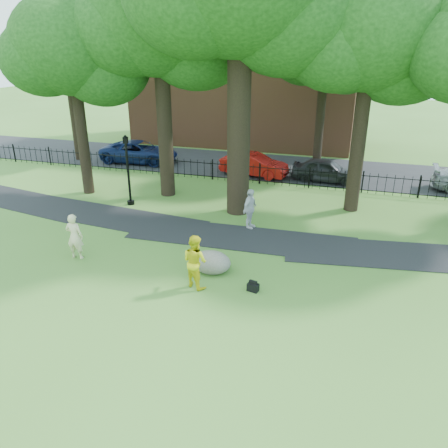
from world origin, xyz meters
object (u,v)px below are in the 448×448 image
(boulder, at_px, (211,261))
(red_sedan, at_px, (254,165))
(woman, at_px, (75,236))
(man, at_px, (195,261))
(lamppost, at_px, (128,171))

(boulder, height_order, red_sedan, red_sedan)
(woman, bearing_deg, man, 167.19)
(man, distance_m, red_sedan, 14.16)
(man, distance_m, lamppost, 9.34)
(boulder, xyz_separation_m, lamppost, (-6.45, 5.73, 1.39))
(man, distance_m, boulder, 1.30)
(woman, height_order, man, man)
(man, height_order, boulder, man)
(lamppost, bearing_deg, woman, -95.74)
(man, relative_size, red_sedan, 0.45)
(boulder, distance_m, lamppost, 8.74)
(woman, xyz_separation_m, lamppost, (-0.96, 6.26, 0.88))
(woman, relative_size, red_sedan, 0.43)
(lamppost, bearing_deg, boulder, -56.06)
(boulder, relative_size, lamppost, 0.40)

